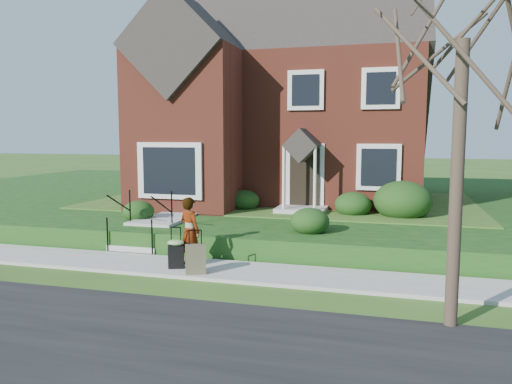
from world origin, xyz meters
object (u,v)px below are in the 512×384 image
(woman, at_px, (190,231))
(front_steps, at_px, (148,231))
(suitcase_olive, at_px, (196,259))
(tree_verge, at_px, (465,10))
(suitcase_black, at_px, (176,252))

(woman, bearing_deg, front_steps, -15.58)
(woman, bearing_deg, suitcase_olive, 146.59)
(front_steps, xyz_separation_m, tree_verge, (7.57, -3.89, 4.57))
(woman, height_order, tree_verge, tree_verge)
(front_steps, distance_m, suitcase_olive, 3.40)
(woman, height_order, suitcase_black, woman)
(suitcase_black, height_order, suitcase_olive, suitcase_olive)
(suitcase_olive, bearing_deg, suitcase_black, 130.09)
(woman, distance_m, suitcase_olive, 0.93)
(front_steps, bearing_deg, tree_verge, -27.18)
(front_steps, bearing_deg, suitcase_black, -48.82)
(front_steps, bearing_deg, suitcase_olive, -44.47)
(front_steps, xyz_separation_m, suitcase_olive, (2.43, -2.38, -0.07))
(suitcase_black, xyz_separation_m, suitcase_olive, (0.61, -0.30, -0.04))
(woman, distance_m, tree_verge, 7.29)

